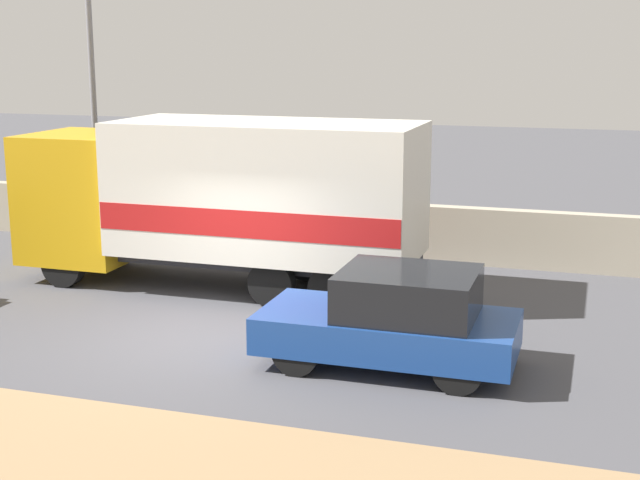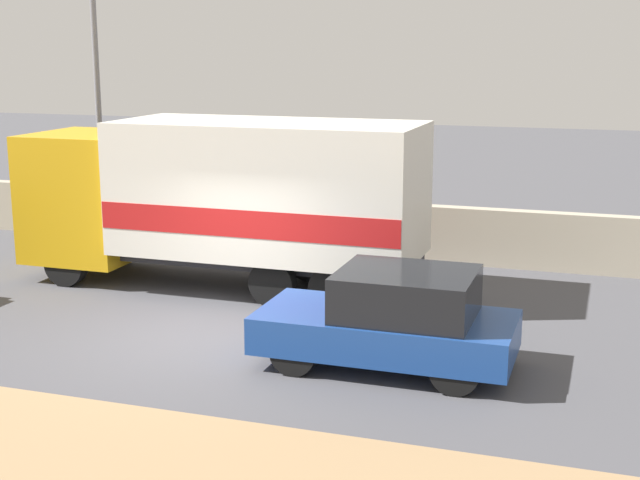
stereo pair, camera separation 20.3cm
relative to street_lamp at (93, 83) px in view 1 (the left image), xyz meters
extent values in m
plane|color=#47474C|center=(5.38, -5.78, -3.83)|extent=(80.00, 80.00, 0.00)
cube|color=#A39984|center=(5.38, 0.66, -3.20)|extent=(60.00, 0.35, 1.25)
cylinder|color=slate|center=(0.00, 0.00, -0.67)|extent=(0.14, 0.14, 6.32)
cube|color=gold|center=(1.38, -2.67, -2.16)|extent=(2.12, 2.31, 2.56)
cube|color=black|center=(0.35, -2.67, -1.64)|extent=(0.06, 1.96, 1.13)
cube|color=#2D2D33|center=(5.36, -2.67, -3.18)|extent=(5.84, 1.39, 0.25)
cube|color=silver|center=(5.36, -2.67, -1.80)|extent=(5.84, 2.53, 2.52)
cube|color=red|center=(5.36, -2.67, -2.27)|extent=(5.81, 2.55, 0.50)
cylinder|color=black|center=(1.38, -3.66, -3.40)|extent=(0.86, 0.28, 0.86)
cylinder|color=black|center=(1.38, -1.69, -3.40)|extent=(0.86, 0.28, 0.86)
cylinder|color=black|center=(6.96, -3.66, -3.40)|extent=(0.86, 0.28, 0.86)
cylinder|color=black|center=(6.96, -1.69, -3.40)|extent=(0.86, 0.28, 0.86)
cylinder|color=black|center=(5.80, -3.66, -3.40)|extent=(0.86, 0.28, 0.86)
cylinder|color=black|center=(5.80, -1.69, -3.40)|extent=(0.86, 0.28, 0.86)
cube|color=navy|center=(8.56, -6.09, -3.29)|extent=(3.80, 1.78, 0.55)
cube|color=black|center=(8.86, -6.09, -2.67)|extent=(1.98, 1.64, 0.67)
cylinder|color=black|center=(7.38, -6.86, -3.48)|extent=(0.70, 0.20, 0.70)
cylinder|color=black|center=(7.38, -5.32, -3.48)|extent=(0.70, 0.20, 0.70)
cylinder|color=black|center=(9.73, -6.86, -3.48)|extent=(0.70, 0.20, 0.70)
cylinder|color=black|center=(9.73, -5.32, -3.48)|extent=(0.70, 0.20, 0.70)
camera|label=1|loc=(11.43, -18.44, 0.90)|focal=50.00mm
camera|label=2|loc=(11.62, -18.38, 0.90)|focal=50.00mm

